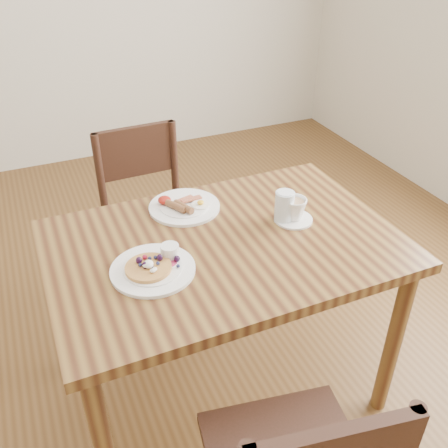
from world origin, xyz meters
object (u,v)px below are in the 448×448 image
at_px(chair_far, 150,214).
at_px(dining_table, 224,264).
at_px(teacup_saucer, 294,211).
at_px(water_glass, 284,207).
at_px(pancake_plate, 154,267).
at_px(breakfast_plate, 183,206).

bearing_deg(chair_far, dining_table, 95.77).
xyz_separation_m(dining_table, teacup_saucer, (0.29, 0.02, 0.14)).
bearing_deg(dining_table, water_glass, 7.41).
bearing_deg(chair_far, pancake_plate, 74.61).
relative_size(teacup_saucer, water_glass, 1.19).
distance_m(dining_table, teacup_saucer, 0.32).
relative_size(breakfast_plate, teacup_saucer, 1.93).
xyz_separation_m(chair_far, water_glass, (0.34, -0.64, 0.32)).
relative_size(chair_far, teacup_saucer, 6.29).
distance_m(chair_far, teacup_saucer, 0.81).
distance_m(teacup_saucer, water_glass, 0.04).
xyz_separation_m(dining_table, water_glass, (0.25, 0.03, 0.16)).
distance_m(breakfast_plate, water_glass, 0.38).
bearing_deg(dining_table, breakfast_plate, 102.04).
height_order(chair_far, breakfast_plate, chair_far).
distance_m(dining_table, water_glass, 0.30).
xyz_separation_m(chair_far, pancake_plate, (-0.18, -0.74, 0.27)).
relative_size(chair_far, breakfast_plate, 3.26).
xyz_separation_m(dining_table, breakfast_plate, (-0.06, 0.26, 0.11)).
bearing_deg(pancake_plate, dining_table, 12.38).
xyz_separation_m(breakfast_plate, water_glass, (0.31, -0.23, 0.05)).
bearing_deg(teacup_saucer, water_glass, 161.29).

